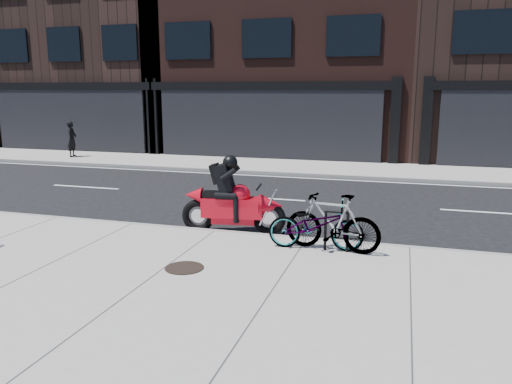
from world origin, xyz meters
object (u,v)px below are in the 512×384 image
(bicycle_rear, at_px, (332,222))
(motorcycle, at_px, (238,202))
(bike_rack, at_px, (336,227))
(manhole_cover, at_px, (184,268))
(bicycle_front, at_px, (316,225))
(pedestrian, at_px, (72,139))

(bicycle_rear, bearing_deg, motorcycle, -106.48)
(bike_rack, relative_size, motorcycle, 0.34)
(bike_rack, relative_size, manhole_cover, 1.18)
(bicycle_front, relative_size, motorcycle, 0.77)
(motorcycle, height_order, pedestrian, pedestrian)
(bike_rack, height_order, manhole_cover, bike_rack)
(bicycle_front, relative_size, pedestrian, 1.12)
(bike_rack, xyz_separation_m, motorcycle, (-2.28, 1.02, 0.12))
(bike_rack, distance_m, bicycle_rear, 0.12)
(motorcycle, xyz_separation_m, manhole_cover, (-0.05, -2.68, -0.56))
(bike_rack, distance_m, motorcycle, 2.50)
(bicycle_front, bearing_deg, pedestrian, 47.17)
(bicycle_rear, relative_size, manhole_cover, 2.75)
(manhole_cover, bearing_deg, bicycle_front, 40.65)
(bicycle_rear, height_order, pedestrian, pedestrian)
(bike_rack, bearing_deg, motorcycle, 155.95)
(bicycle_front, distance_m, motorcycle, 2.15)
(bike_rack, height_order, pedestrian, pedestrian)
(pedestrian, bearing_deg, bicycle_rear, -141.32)
(bike_rack, xyz_separation_m, pedestrian, (-13.12, 10.05, 0.34))
(bike_rack, xyz_separation_m, manhole_cover, (-2.33, -1.67, -0.45))
(pedestrian, bearing_deg, bicycle_front, -141.99)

